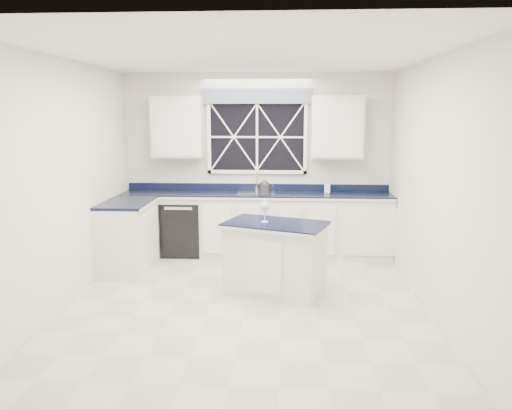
# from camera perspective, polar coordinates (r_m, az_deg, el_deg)

# --- Properties ---
(ground) EXTENTS (4.50, 4.50, 0.00)m
(ground) POSITION_cam_1_polar(r_m,az_deg,el_deg) (5.74, -1.13, -11.14)
(ground) COLOR #B6B6B1
(ground) RESTS_ON ground
(back_wall) EXTENTS (4.00, 0.10, 2.70)m
(back_wall) POSITION_cam_1_polar(r_m,az_deg,el_deg) (7.62, 0.13, 4.73)
(back_wall) COLOR silver
(back_wall) RESTS_ON ground
(base_cabinets) EXTENTS (3.99, 1.60, 0.90)m
(base_cabinets) POSITION_cam_1_polar(r_m,az_deg,el_deg) (7.33, -2.66, -2.65)
(base_cabinets) COLOR white
(base_cabinets) RESTS_ON ground
(countertop) EXTENTS (3.98, 0.64, 0.04)m
(countertop) POSITION_cam_1_polar(r_m,az_deg,el_deg) (7.38, 0.01, 1.17)
(countertop) COLOR black
(countertop) RESTS_ON base_cabinets
(dishwasher) EXTENTS (0.60, 0.58, 0.82)m
(dishwasher) POSITION_cam_1_polar(r_m,az_deg,el_deg) (7.62, -8.29, -2.56)
(dishwasher) COLOR black
(dishwasher) RESTS_ON ground
(window) EXTENTS (1.65, 0.09, 1.26)m
(window) POSITION_cam_1_polar(r_m,az_deg,el_deg) (7.54, 0.12, 8.32)
(window) COLOR black
(window) RESTS_ON ground
(upper_cabinets) EXTENTS (3.10, 0.34, 0.90)m
(upper_cabinets) POSITION_cam_1_polar(r_m,az_deg,el_deg) (7.41, 0.06, 8.83)
(upper_cabinets) COLOR white
(upper_cabinets) RESTS_ON ground
(faucet) EXTENTS (0.05, 0.20, 0.30)m
(faucet) POSITION_cam_1_polar(r_m,az_deg,el_deg) (7.54, 0.09, 2.74)
(faucet) COLOR silver
(faucet) RESTS_ON countertop
(island) EXTENTS (1.31, 1.04, 0.85)m
(island) POSITION_cam_1_polar(r_m,az_deg,el_deg) (5.91, 2.18, -6.08)
(island) COLOR white
(island) RESTS_ON ground
(rug) EXTENTS (1.48, 1.07, 0.02)m
(rug) POSITION_cam_1_polar(r_m,az_deg,el_deg) (6.99, 1.89, -7.03)
(rug) COLOR #B5B5B0
(rug) RESTS_ON ground
(kettle) EXTENTS (0.29, 0.19, 0.21)m
(kettle) POSITION_cam_1_polar(r_m,az_deg,el_deg) (7.34, 0.97, 2.02)
(kettle) COLOR #2E2E31
(kettle) RESTS_ON countertop
(wine_glass) EXTENTS (0.11, 0.11, 0.26)m
(wine_glass) POSITION_cam_1_polar(r_m,az_deg,el_deg) (5.80, 1.00, -0.25)
(wine_glass) COLOR silver
(wine_glass) RESTS_ON island
(soap_bottle) EXTENTS (0.09, 0.10, 0.18)m
(soap_bottle) POSITION_cam_1_polar(r_m,az_deg,el_deg) (7.48, 8.16, 2.05)
(soap_bottle) COLOR silver
(soap_bottle) RESTS_ON countertop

